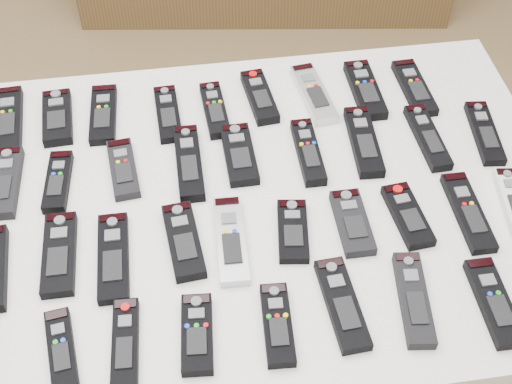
{
  "coord_description": "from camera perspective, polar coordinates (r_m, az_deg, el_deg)",
  "views": [
    {
      "loc": [
        -0.07,
        -0.97,
        1.85
      ],
      "look_at": [
        0.07,
        -0.04,
        0.8
      ],
      "focal_mm": 50.0,
      "sensor_mm": 36.0,
      "label": 1
    }
  ],
  "objects": [
    {
      "name": "remote_9",
      "position": [
        1.52,
        -19.48,
        0.71
      ],
      "size": [
        0.06,
        0.18,
        0.02
      ],
      "primitive_type": "cube",
      "rotation": [
        0.0,
        0.0,
        -0.03
      ],
      "color": "black",
      "rests_on": "table"
    },
    {
      "name": "remote_4",
      "position": [
        1.59,
        -3.31,
        6.57
      ],
      "size": [
        0.05,
        0.17,
        0.02
      ],
      "primitive_type": "cube",
      "rotation": [
        0.0,
        0.0,
        0.05
      ],
      "color": "black",
      "rests_on": "table"
    },
    {
      "name": "remote_0",
      "position": [
        1.66,
        -19.21,
        5.46
      ],
      "size": [
        0.07,
        0.2,
        0.02
      ],
      "primitive_type": "cube",
      "rotation": [
        0.0,
        0.0,
        0.05
      ],
      "color": "black",
      "rests_on": "table"
    },
    {
      "name": "remote_25",
      "position": [
        1.41,
        12.04,
        -1.85
      ],
      "size": [
        0.07,
        0.16,
        0.02
      ],
      "primitive_type": "cube",
      "rotation": [
        0.0,
        0.0,
        0.09
      ],
      "color": "black",
      "rests_on": "table"
    },
    {
      "name": "remote_31",
      "position": [
        1.23,
        -4.74,
        -11.25
      ],
      "size": [
        0.06,
        0.15,
        0.02
      ],
      "primitive_type": "cube",
      "rotation": [
        0.0,
        0.0,
        -0.08
      ],
      "color": "black",
      "rests_on": "table"
    },
    {
      "name": "remote_6",
      "position": [
        1.64,
        4.64,
        7.82
      ],
      "size": [
        0.08,
        0.2,
        0.02
      ],
      "primitive_type": "cube",
      "rotation": [
        0.0,
        0.0,
        0.12
      ],
      "color": "#B7B7BC",
      "rests_on": "table"
    },
    {
      "name": "remote_22",
      "position": [
        1.34,
        -2.02,
        -3.87
      ],
      "size": [
        0.06,
        0.2,
        0.02
      ],
      "primitive_type": "cube",
      "rotation": [
        0.0,
        0.0,
        -0.04
      ],
      "color": "#B7B7BC",
      "rests_on": "table"
    },
    {
      "name": "remote_35",
      "position": [
        1.33,
        18.5,
        -8.36
      ],
      "size": [
        0.05,
        0.18,
        0.02
      ],
      "primitive_type": "cube",
      "rotation": [
        0.0,
        0.0,
        -0.01
      ],
      "color": "black",
      "rests_on": "table"
    },
    {
      "name": "remote_26",
      "position": [
        1.45,
        16.61,
        -1.55
      ],
      "size": [
        0.05,
        0.19,
        0.02
      ],
      "primitive_type": "cube",
      "rotation": [
        0.0,
        0.0,
        -0.0
      ],
      "color": "black",
      "rests_on": "table"
    },
    {
      "name": "remote_30",
      "position": [
        1.24,
        -10.41,
        -11.84
      ],
      "size": [
        0.05,
        0.17,
        0.02
      ],
      "primitive_type": "cube",
      "rotation": [
        0.0,
        0.0,
        -0.05
      ],
      "color": "black",
      "rests_on": "table"
    },
    {
      "name": "remote_12",
      "position": [
        1.48,
        -5.39,
        2.34
      ],
      "size": [
        0.05,
        0.2,
        0.02
      ],
      "primitive_type": "cube",
      "rotation": [
        0.0,
        0.0,
        -0.0
      ],
      "color": "black",
      "rests_on": "table"
    },
    {
      "name": "remote_20",
      "position": [
        1.34,
        -11.34,
        -5.14
      ],
      "size": [
        0.06,
        0.2,
        0.02
      ],
      "primitive_type": "cube",
      "rotation": [
        0.0,
        0.0,
        -0.01
      ],
      "color": "black",
      "rests_on": "table"
    },
    {
      "name": "remote_19",
      "position": [
        1.37,
        -15.46,
        -4.79
      ],
      "size": [
        0.06,
        0.18,
        0.02
      ],
      "primitive_type": "cube",
      "rotation": [
        0.0,
        0.0,
        -0.01
      ],
      "color": "black",
      "rests_on": "table"
    },
    {
      "name": "remote_1",
      "position": [
        1.63,
        -15.6,
        5.77
      ],
      "size": [
        0.07,
        0.17,
        0.02
      ],
      "primitive_type": "cube",
      "rotation": [
        0.0,
        0.0,
        0.05
      ],
      "color": "black",
      "rests_on": "table"
    },
    {
      "name": "remote_29",
      "position": [
        1.26,
        -15.3,
        -12.04
      ],
      "size": [
        0.06,
        0.15,
        0.02
      ],
      "primitive_type": "cube",
      "rotation": [
        0.0,
        0.0,
        0.14
      ],
      "color": "black",
      "rests_on": "table"
    },
    {
      "name": "remote_34",
      "position": [
        1.29,
        12.5,
        -8.35
      ],
      "size": [
        0.07,
        0.19,
        0.02
      ],
      "primitive_type": "cube",
      "rotation": [
        0.0,
        0.0,
        -0.13
      ],
      "color": "black",
      "rests_on": "table"
    },
    {
      "name": "remote_3",
      "position": [
        1.6,
        -7.06,
        6.22
      ],
      "size": [
        0.06,
        0.17,
        0.02
      ],
      "primitive_type": "cube",
      "rotation": [
        0.0,
        0.0,
        0.04
      ],
      "color": "black",
      "rests_on": "table"
    },
    {
      "name": "remote_16",
      "position": [
        1.57,
        13.56,
        4.29
      ],
      "size": [
        0.05,
        0.19,
        0.02
      ],
      "primitive_type": "cube",
      "rotation": [
        0.0,
        0.0,
        0.04
      ],
      "color": "black",
      "rests_on": "table"
    },
    {
      "name": "remote_32",
      "position": [
        1.24,
        1.73,
        -10.55
      ],
      "size": [
        0.06,
        0.16,
        0.02
      ],
      "primitive_type": "cube",
      "rotation": [
        0.0,
        0.0,
        -0.06
      ],
      "color": "black",
      "rests_on": "table"
    },
    {
      "name": "remote_8",
      "position": [
        1.69,
        12.54,
        8.14
      ],
      "size": [
        0.06,
        0.19,
        0.02
      ],
      "primitive_type": "cube",
      "rotation": [
        0.0,
        0.0,
        0.03
      ],
      "color": "black",
      "rests_on": "table"
    },
    {
      "name": "remote_2",
      "position": [
        1.62,
        -12.12,
        6.09
      ],
      "size": [
        0.06,
        0.18,
        0.02
      ],
      "primitive_type": "cube",
      "rotation": [
        0.0,
        0.0,
        -0.04
      ],
      "color": "black",
      "rests_on": "table"
    },
    {
      "name": "remote_17",
      "position": [
        1.62,
        17.82,
        4.54
      ],
      "size": [
        0.07,
        0.19,
        0.02
      ],
      "primitive_type": "cube",
      "rotation": [
        0.0,
        0.0,
        -0.11
      ],
      "color": "black",
      "rests_on": "table"
    },
    {
      "name": "remote_33",
      "position": [
        1.27,
        6.9,
        -8.89
      ],
      "size": [
        0.06,
        0.19,
        0.02
      ],
      "primitive_type": "cube",
      "rotation": [
        0.0,
        0.0,
        0.06
      ],
      "color": "black",
      "rests_on": "table"
    },
    {
      "name": "ground",
      "position": [
        2.09,
        -2.1,
        -14.01
      ],
      "size": [
        4.0,
        4.0,
        0.0
      ],
      "primitive_type": "plane",
      "color": "#98774D",
      "rests_on": "ground"
    },
    {
      "name": "remote_10",
      "position": [
        1.49,
        -15.56,
        0.81
      ],
      "size": [
        0.06,
        0.16,
        0.02
      ],
      "primitive_type": "cube",
      "rotation": [
        0.0,
        0.0,
        -0.08
      ],
      "color": "black",
      "rests_on": "table"
    },
    {
      "name": "remote_24",
      "position": [
        1.38,
        7.71,
        -2.43
      ],
      "size": [
        0.06,
        0.15,
        0.02
      ],
      "primitive_type": "cube",
      "rotation": [
        0.0,
        0.0,
        -0.0
      ],
      "color": "black",
      "rests_on": "table"
    },
    {
      "name": "remote_21",
      "position": [
        1.35,
        -5.81,
        -3.92
      ],
      "size": [
        0.07,
        0.18,
        0.02
      ],
      "primitive_type": "cube",
      "rotation": [
        0.0,
        0.0,
        0.09
      ],
      "color": "black",
      "rests_on": "table"
    },
    {
      "name": "remote_7",
      "position": [
        1.66,
        8.72,
        8.08
      ],
      "size": [
        0.06,
        0.19,
        0.02
      ],
      "primitive_type": "cube",
      "rotation": [
        0.0,
        0.0,
        0.01
      ],
      "color": "black",
      "rests_on": "table"
    },
    {
      "name": "remote_15",
      "position": [
        1.53,
        8.61,
        4.02
      ],
      "size": [
        0.06,
        0.2,
        0.02
      ],
      "primitive_type": "cube",
      "rotation": [
        0.0,
        0.0,
        -0.06
      ],
      "color": "black",
      "rests_on": "table"
    },
    {
      "name": "remote_14",
      "position": [
        1.5,
        4.19,
        3.22
      ],
      "size": [
        0.05,
        0.18,
        0.02
      ],
      "primitive_type": "cube",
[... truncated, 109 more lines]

